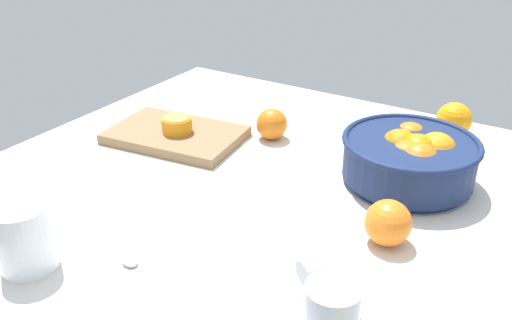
% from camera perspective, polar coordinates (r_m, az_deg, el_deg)
% --- Properties ---
extents(ground_plane, '(1.11, 1.08, 0.03)m').
position_cam_1_polar(ground_plane, '(1.08, 0.13, -3.21)').
color(ground_plane, silver).
extents(fruit_bowl, '(0.26, 0.26, 0.11)m').
position_cam_1_polar(fruit_bowl, '(1.10, 15.81, 0.26)').
color(fruit_bowl, navy).
rests_on(fruit_bowl, ground_plane).
extents(juice_glass, '(0.09, 0.09, 0.11)m').
position_cam_1_polar(juice_glass, '(0.90, -23.00, -7.77)').
color(juice_glass, white).
rests_on(juice_glass, ground_plane).
extents(cutting_board, '(0.32, 0.23, 0.02)m').
position_cam_1_polar(cutting_board, '(1.27, -8.41, 2.60)').
color(cutting_board, olive).
rests_on(cutting_board, ground_plane).
extents(orange_half_0, '(0.07, 0.07, 0.04)m').
position_cam_1_polar(orange_half_0, '(1.25, -8.28, 3.71)').
color(orange_half_0, orange).
rests_on(orange_half_0, cutting_board).
extents(loose_orange_2, '(0.07, 0.07, 0.07)m').
position_cam_1_polar(loose_orange_2, '(1.25, 1.66, 3.79)').
color(loose_orange_2, orange).
rests_on(loose_orange_2, ground_plane).
extents(loose_orange_3, '(0.08, 0.08, 0.08)m').
position_cam_1_polar(loose_orange_3, '(1.34, 20.00, 3.98)').
color(loose_orange_3, orange).
rests_on(loose_orange_3, ground_plane).
extents(loose_orange_4, '(0.08, 0.08, 0.08)m').
position_cam_1_polar(loose_orange_4, '(0.91, 13.66, -6.41)').
color(loose_orange_4, orange).
rests_on(loose_orange_4, ground_plane).
extents(spoon, '(0.15, 0.05, 0.01)m').
position_cam_1_polar(spoon, '(0.91, -14.19, -9.35)').
color(spoon, silver).
rests_on(spoon, ground_plane).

